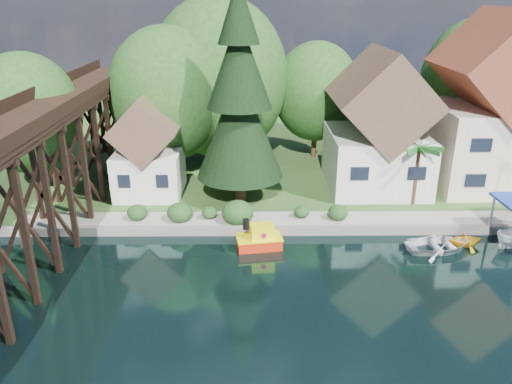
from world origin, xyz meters
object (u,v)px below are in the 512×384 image
(house_center, at_px, (491,113))
(conifer, at_px, (239,100))
(house_left, at_px, (378,131))
(boat_yellow, at_px, (466,238))
(shed, at_px, (148,153))
(tugboat, at_px, (260,239))
(palm_tree, at_px, (419,150))
(boat_white_a, at_px, (440,244))
(trestle_bridge, at_px, (30,175))

(house_center, bearing_deg, conifer, -170.35)
(house_left, xyz_separation_m, boat_yellow, (3.74, -9.80, -4.54))
(shed, relative_size, tugboat, 2.54)
(conifer, relative_size, palm_tree, 3.30)
(boat_yellow, bearing_deg, boat_white_a, 99.83)
(tugboat, bearing_deg, palm_tree, 27.36)
(house_left, bearing_deg, trestle_bridge, -154.79)
(boat_white_a, bearing_deg, trestle_bridge, 81.04)
(shed, distance_m, conifer, 8.46)
(house_left, xyz_separation_m, palm_tree, (2.08, -3.85, -0.43))
(house_center, bearing_deg, trestle_bridge, -160.51)
(house_left, distance_m, tugboat, 14.42)
(tugboat, xyz_separation_m, boat_white_a, (11.45, -0.43, -0.18))
(conifer, bearing_deg, boat_white_a, -30.00)
(conifer, xyz_separation_m, boat_white_a, (12.81, -7.40, -7.72))
(palm_tree, bearing_deg, tugboat, -152.64)
(tugboat, bearing_deg, boat_white_a, -2.13)
(house_left, relative_size, conifer, 0.69)
(conifer, height_order, palm_tree, conifer)
(boat_yellow, bearing_deg, shed, 64.16)
(trestle_bridge, bearing_deg, palm_tree, 15.54)
(shed, xyz_separation_m, conifer, (7.12, -1.38, 4.34))
(conifer, distance_m, tugboat, 10.36)
(boat_yellow, bearing_deg, house_center, -31.98)
(house_left, bearing_deg, conifer, -165.18)
(house_left, bearing_deg, shed, -175.23)
(trestle_bridge, xyz_separation_m, shed, (5.00, 9.33, -1.52))
(house_center, height_order, palm_tree, house_center)
(trestle_bridge, relative_size, shed, 5.63)
(house_center, height_order, boat_yellow, house_center)
(trestle_bridge, bearing_deg, shed, 61.81)
(shed, distance_m, boat_yellow, 23.49)
(trestle_bridge, bearing_deg, house_left, 25.21)
(shed, height_order, conifer, conifer)
(trestle_bridge, distance_m, conifer, 14.77)
(shed, relative_size, boat_yellow, 3.44)
(conifer, bearing_deg, boat_yellow, -25.34)
(conifer, relative_size, tugboat, 5.15)
(boat_white_a, bearing_deg, palm_tree, -11.53)
(house_left, bearing_deg, tugboat, -133.98)
(house_left, bearing_deg, palm_tree, -61.60)
(trestle_bridge, xyz_separation_m, house_center, (32.00, 11.33, 1.07))
(tugboat, height_order, boat_yellow, tugboat)
(shed, relative_size, boat_white_a, 1.80)
(trestle_bridge, distance_m, palm_tree, 26.04)
(trestle_bridge, height_order, palm_tree, trestle_bridge)
(house_left, distance_m, boat_white_a, 11.46)
(shed, bearing_deg, palm_tree, -6.68)
(tugboat, relative_size, boat_white_a, 0.71)
(trestle_bridge, height_order, house_left, house_left)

